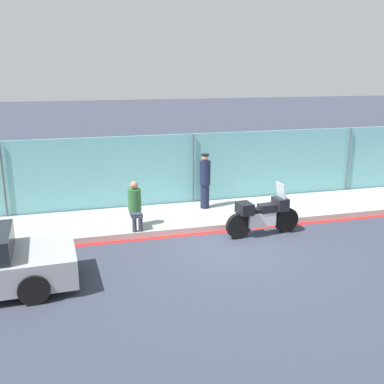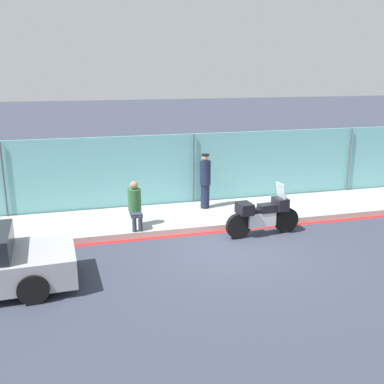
% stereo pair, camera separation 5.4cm
% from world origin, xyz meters
% --- Properties ---
extents(ground_plane, '(120.00, 120.00, 0.00)m').
position_xyz_m(ground_plane, '(0.00, 0.00, 0.00)').
color(ground_plane, '#333847').
extents(sidewalk, '(43.27, 2.46, 0.17)m').
position_xyz_m(sidewalk, '(0.00, 2.55, 0.08)').
color(sidewalk, '#9E9E99').
rests_on(sidewalk, ground_plane).
extents(curb_paint_stripe, '(43.27, 0.18, 0.01)m').
position_xyz_m(curb_paint_stripe, '(0.00, 1.23, 0.00)').
color(curb_paint_stripe, red).
rests_on(curb_paint_stripe, ground_plane).
extents(storefront_fence, '(41.11, 0.17, 2.44)m').
position_xyz_m(storefront_fence, '(0.00, 3.87, 1.22)').
color(storefront_fence, '#6BB2B7').
rests_on(storefront_fence, ground_plane).
extents(motorcycle, '(2.19, 0.60, 1.44)m').
position_xyz_m(motorcycle, '(1.12, 0.69, 0.58)').
color(motorcycle, black).
rests_on(motorcycle, ground_plane).
extents(officer_standing, '(0.34, 0.34, 1.75)m').
position_xyz_m(officer_standing, '(0.17, 3.03, 1.07)').
color(officer_standing, '#191E38').
rests_on(officer_standing, sidewalk).
extents(person_seated_on_curb, '(0.37, 0.67, 1.31)m').
position_xyz_m(person_seated_on_curb, '(-2.23, 1.79, 0.90)').
color(person_seated_on_curb, '#2D3342').
rests_on(person_seated_on_curb, sidewalk).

